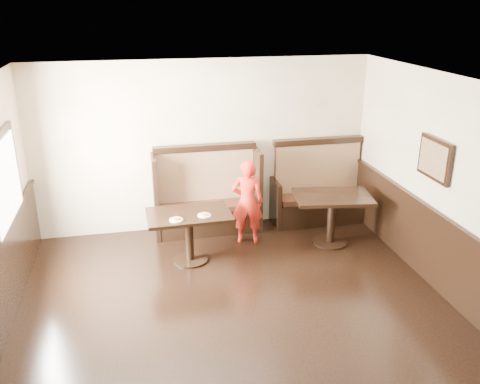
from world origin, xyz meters
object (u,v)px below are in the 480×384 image
object	(u,v)px
booth_neighbor	(318,194)
table_neighbor	(332,208)
booth_main	(207,200)
child	(247,202)
table_main	(189,225)

from	to	relation	value
booth_neighbor	table_neighbor	distance (m)	0.93
booth_main	child	bearing A→B (deg)	-47.07
booth_neighbor	table_main	bearing A→B (deg)	-156.57
table_neighbor	child	distance (m)	1.33
table_main	table_neighbor	distance (m)	2.26
booth_main	child	distance (m)	0.82
table_main	table_neighbor	bearing A→B (deg)	1.44
table_neighbor	child	size ratio (longest dim) A/B	0.93
table_main	child	xyz separation A→B (m)	(0.97, 0.44, 0.10)
booth_main	booth_neighbor	distance (m)	1.95
booth_main	child	size ratio (longest dim) A/B	1.28
table_main	booth_main	bearing A→B (deg)	66.33
booth_neighbor	child	distance (m)	1.53
booth_main	table_neighbor	world-z (taller)	booth_main
table_main	table_neighbor	size ratio (longest dim) A/B	0.96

